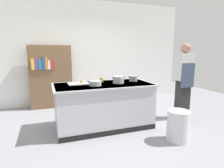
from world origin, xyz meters
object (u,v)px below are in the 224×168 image
mixing_bowl (95,83)px  person_chef (184,79)px  bookshelf (51,77)px  trash_bin (178,126)px  onion (82,81)px  stock_pot (118,80)px  sauce_pan (133,78)px  juice_cup (101,80)px

mixing_bowl → person_chef: person_chef is taller
person_chef → bookshelf: 3.41m
trash_bin → person_chef: person_chef is taller
mixing_bowl → trash_bin: mixing_bowl is taller
onion → bookshelf: 1.76m
onion → person_chef: bearing=-6.6°
onion → stock_pot: size_ratio=0.27×
mixing_bowl → sauce_pan: bearing=14.9°
stock_pot → mixing_bowl: 0.52m
sauce_pan → person_chef: bearing=-12.8°
mixing_bowl → juice_cup: size_ratio=2.31×
mixing_bowl → juice_cup: juice_cup is taller
stock_pot → bookshelf: 2.22m
person_chef → trash_bin: bearing=138.2°
juice_cup → bookshelf: size_ratio=0.06×
juice_cup → stock_pot: bearing=-39.7°
juice_cup → sauce_pan: bearing=-7.4°
stock_pot → mixing_bowl: (-0.51, -0.10, -0.03)m
onion → person_chef: 2.29m
trash_bin → bookshelf: bearing=124.9°
bookshelf → sauce_pan: bearing=-45.1°
stock_pot → bookshelf: bearing=124.6°
sauce_pan → juice_cup: 0.70m
stock_pot → trash_bin: stock_pot is taller
sauce_pan → bookshelf: bookshelf is taller
mixing_bowl → bookshelf: (-0.75, 1.92, -0.09)m
sauce_pan → mixing_bowl: 0.95m
stock_pot → sauce_pan: 0.43m
bookshelf → juice_cup: bearing=-58.5°
stock_pot → bookshelf: (-1.26, 1.83, -0.12)m
onion → juice_cup: size_ratio=0.77×
onion → bookshelf: size_ratio=0.05×
stock_pot → person_chef: (1.55, -0.11, -0.06)m
sauce_pan → juice_cup: sauce_pan is taller
person_chef → sauce_pan: bearing=78.2°
onion → bookshelf: bookshelf is taller
sauce_pan → juice_cup: bearing=172.6°
onion → mixing_bowl: bearing=-49.0°
sauce_pan → onion: bearing=179.8°
trash_bin → bookshelf: size_ratio=0.32×
person_chef → juice_cup: bearing=80.2°
stock_pot → mixing_bowl: stock_pot is taller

